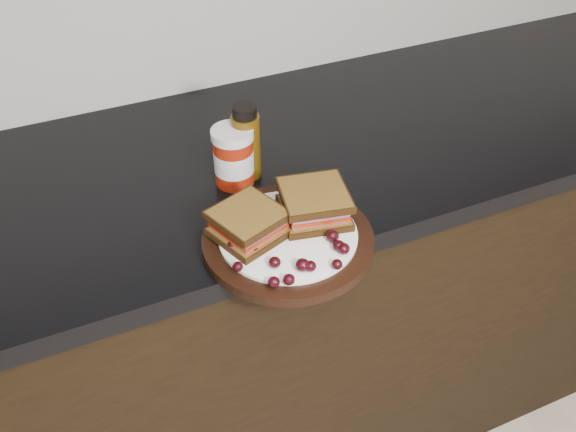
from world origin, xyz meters
The scene contains 28 objects.
base_cabinets centered at (0.00, 1.70, 0.43)m, with size 3.96×0.58×0.86m, color black.
countertop centered at (0.00, 1.70, 0.88)m, with size 3.98×0.60×0.04m, color black.
plate centered at (0.28, 1.44, 0.91)m, with size 0.28×0.28×0.02m, color black.
sandwich_left centered at (0.22, 1.46, 0.95)m, with size 0.10×0.10×0.05m, color brown, non-canonical shape.
sandwich_right centered at (0.34, 1.46, 0.95)m, with size 0.11×0.11×0.05m, color brown, non-canonical shape.
grape_0 centered at (0.18, 1.39, 0.93)m, with size 0.02×0.02×0.02m, color black.
grape_1 centered at (0.23, 1.38, 0.93)m, with size 0.02×0.02×0.02m, color black.
grape_2 centered at (0.21, 1.34, 0.93)m, with size 0.02×0.02×0.02m, color black.
grape_3 centered at (0.24, 1.34, 0.93)m, with size 0.02×0.02×0.02m, color black.
grape_4 centered at (0.27, 1.35, 0.93)m, with size 0.02×0.02×0.02m, color black.
grape_5 centered at (0.28, 1.35, 0.93)m, with size 0.02×0.02×0.02m, color black.
grape_6 centered at (0.31, 1.34, 0.93)m, with size 0.02×0.02×0.02m, color black.
grape_7 centered at (0.34, 1.36, 0.93)m, with size 0.02×0.02×0.02m, color black.
grape_8 centered at (0.34, 1.37, 0.93)m, with size 0.02×0.02×0.02m, color black.
grape_9 centered at (0.34, 1.39, 0.93)m, with size 0.02×0.02×0.02m, color black.
grape_10 centered at (0.37, 1.42, 0.93)m, with size 0.02×0.02×0.02m, color black.
grape_11 centered at (0.35, 1.45, 0.93)m, with size 0.02×0.02×0.02m, color black.
grape_12 centered at (0.35, 1.46, 0.93)m, with size 0.02×0.02×0.02m, color black.
grape_13 centered at (0.33, 1.49, 0.93)m, with size 0.02×0.02×0.02m, color black.
grape_14 centered at (0.22, 1.48, 0.93)m, with size 0.02×0.02×0.02m, color black.
grape_15 centered at (0.22, 1.47, 0.93)m, with size 0.02×0.02×0.02m, color black.
grape_16 centered at (0.19, 1.44, 0.93)m, with size 0.02×0.02×0.02m, color black.
grape_17 centered at (0.21, 1.42, 0.93)m, with size 0.02×0.02×0.02m, color black.
grape_18 centered at (0.22, 1.49, 0.93)m, with size 0.02×0.02×0.02m, color black.
grape_19 centered at (0.21, 1.47, 0.93)m, with size 0.02×0.02×0.02m, color black.
grape_20 centered at (0.22, 1.44, 0.93)m, with size 0.02×0.02×0.02m, color black.
condiment_jar centered at (0.26, 1.64, 0.96)m, with size 0.08×0.08×0.11m, color maroon.
oil_bottle centered at (0.29, 1.65, 0.97)m, with size 0.05×0.05×0.14m, color #482F07.
Camera 1 is at (-0.04, 0.73, 1.60)m, focal length 40.00 mm.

